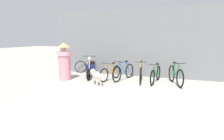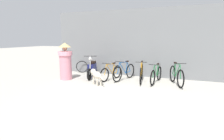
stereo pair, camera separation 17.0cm
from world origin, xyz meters
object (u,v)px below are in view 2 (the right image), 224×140
(bicycle_0, at_px, (111,73))
(bicycle_3, at_px, (156,75))
(bicycle_1, at_px, (124,72))
(bicycle_2, at_px, (141,73))
(person_in_robes, at_px, (65,61))
(bicycle_4, at_px, (176,76))
(stray_dog, at_px, (96,75))
(spare_tire_left, at_px, (82,67))
(motorcycle, at_px, (92,69))

(bicycle_0, relative_size, bicycle_3, 0.90)
(bicycle_0, bearing_deg, bicycle_1, 127.60)
(bicycle_2, xyz_separation_m, person_in_robes, (-3.32, -0.72, 0.47))
(bicycle_4, height_order, stray_dog, bicycle_4)
(bicycle_3, bearing_deg, spare_tire_left, -94.20)
(bicycle_0, relative_size, person_in_robes, 0.91)
(person_in_robes, bearing_deg, bicycle_2, 148.88)
(bicycle_1, relative_size, bicycle_3, 0.98)
(spare_tire_left, bearing_deg, bicycle_1, -17.61)
(bicycle_0, height_order, person_in_robes, person_in_robes)
(bicycle_4, bearing_deg, stray_dog, -88.48)
(bicycle_4, relative_size, motorcycle, 0.88)
(bicycle_3, xyz_separation_m, person_in_robes, (-3.93, -0.78, 0.51))
(bicycle_3, relative_size, stray_dog, 1.90)
(bicycle_2, distance_m, bicycle_3, 0.62)
(bicycle_0, bearing_deg, bicycle_4, 109.18)
(bicycle_4, xyz_separation_m, person_in_robes, (-4.72, -0.75, 0.47))
(bicycle_1, xyz_separation_m, bicycle_2, (0.80, -0.10, 0.02))
(bicycle_1, relative_size, motorcycle, 0.91)
(bicycle_3, bearing_deg, motorcycle, -83.29)
(bicycle_1, relative_size, spare_tire_left, 2.57)
(stray_dog, bearing_deg, person_in_robes, 29.93)
(bicycle_0, distance_m, bicycle_3, 1.96)
(bicycle_0, relative_size, stray_dog, 1.71)
(stray_dog, bearing_deg, bicycle_0, -64.51)
(bicycle_4, bearing_deg, bicycle_1, -110.33)
(bicycle_2, xyz_separation_m, motorcycle, (-2.41, 0.13, 0.03))
(bicycle_2, distance_m, person_in_robes, 3.43)
(stray_dog, bearing_deg, motorcycle, -14.85)
(bicycle_0, bearing_deg, person_in_robes, -56.95)
(bicycle_3, xyz_separation_m, bicycle_4, (0.79, -0.03, 0.04))
(bicycle_1, bearing_deg, person_in_robes, -55.00)
(motorcycle, bearing_deg, bicycle_4, 73.65)
(bicycle_1, height_order, bicycle_3, bicycle_1)
(bicycle_0, relative_size, bicycle_4, 0.94)
(bicycle_2, xyz_separation_m, stray_dog, (-1.62, -1.08, 0.03))
(person_in_robes, bearing_deg, bicycle_0, 153.55)
(motorcycle, relative_size, stray_dog, 2.06)
(bicycle_0, relative_size, spare_tire_left, 2.35)
(person_in_robes, height_order, spare_tire_left, person_in_robes)
(bicycle_4, bearing_deg, person_in_robes, -99.57)
(bicycle_2, relative_size, bicycle_3, 1.02)
(motorcycle, distance_m, person_in_robes, 1.31)
(bicycle_3, distance_m, motorcycle, 3.03)
(bicycle_3, bearing_deg, stray_dog, -55.04)
(bicycle_2, bearing_deg, bicycle_1, -104.26)
(bicycle_1, distance_m, motorcycle, 1.62)
(person_in_robes, distance_m, spare_tire_left, 1.74)
(bicycle_4, bearing_deg, motorcycle, -110.04)
(bicycle_0, distance_m, bicycle_4, 2.75)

